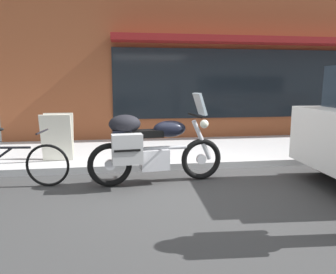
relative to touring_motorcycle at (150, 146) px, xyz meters
The scene contains 4 objects.
ground_plane 0.96m from the touring_motorcycle, 32.32° to the right, with size 80.00×80.00×0.00m, color #363636.
touring_motorcycle is the anchor object (origin of this frame).
parked_bicycle 2.10m from the touring_motorcycle, behind, with size 1.71×0.48×0.92m.
sandwich_board_sign 2.10m from the touring_motorcycle, 140.69° to the left, with size 0.55×0.40×0.88m.
Camera 1 is at (-1.04, -4.46, 1.56)m, focal length 34.34 mm.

